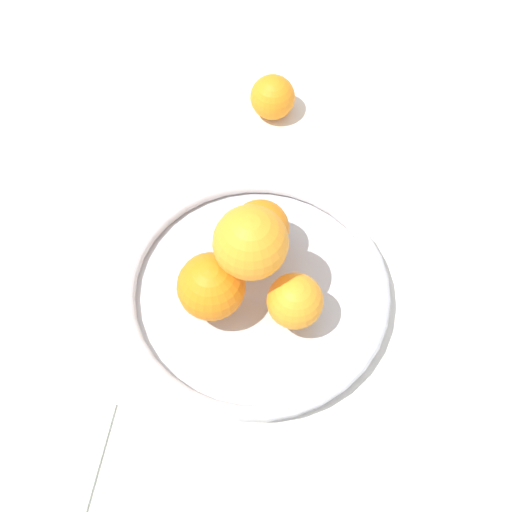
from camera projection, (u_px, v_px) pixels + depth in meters
ground_plane at (256, 298)px, 0.89m from camera, size 4.00×4.00×0.00m
fruit_bowl at (256, 292)px, 0.87m from camera, size 0.33×0.33×0.03m
orange_pile at (249, 258)px, 0.80m from camera, size 0.17×0.17×0.14m
stray_orange at (273, 97)px, 1.01m from camera, size 0.06×0.06×0.06m
napkin_folded at (22, 464)px, 0.78m from camera, size 0.20×0.20×0.01m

